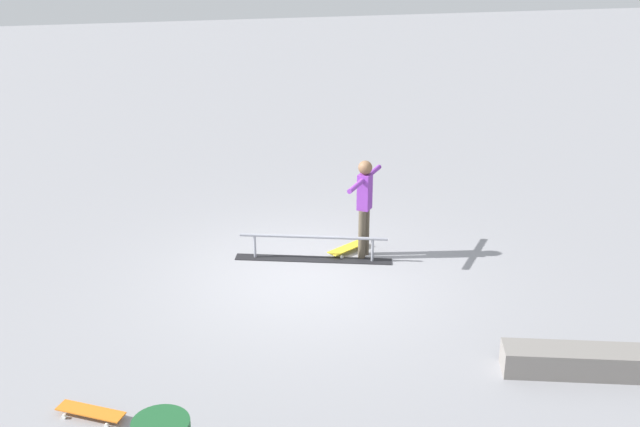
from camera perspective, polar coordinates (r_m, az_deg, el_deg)
name	(u,v)px	position (r m, az deg, el deg)	size (l,w,h in m)	color
ground_plane	(308,277)	(12.05, -0.87, -4.69)	(60.00, 60.00, 0.00)	gray
grind_rail	(313,249)	(12.55, -0.49, -2.64)	(2.51, 0.97, 0.43)	black
skate_ledge	(585,361)	(10.17, 18.93, -10.26)	(2.01, 0.43, 0.34)	gray
skater_main	(364,202)	(12.40, 3.29, 0.87)	(0.85, 1.11, 1.64)	brown
skateboard_main	(348,248)	(12.88, 2.10, -2.53)	(0.79, 0.59, 0.09)	yellow
loose_skateboard_orange	(91,412)	(9.32, -16.53, -13.79)	(0.79, 0.58, 0.09)	orange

